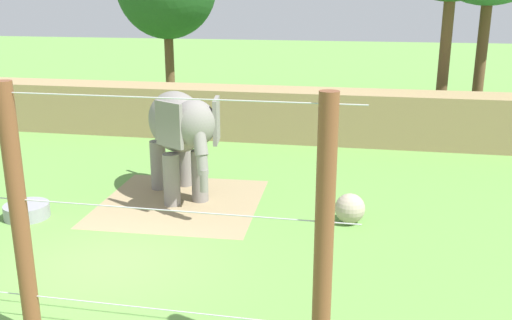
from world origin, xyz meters
name	(u,v)px	position (x,y,z in m)	size (l,w,h in m)	color
ground_plane	(111,261)	(0.00, 0.00, 0.00)	(120.00, 120.00, 0.00)	#609342
dirt_patch	(180,202)	(0.32, 3.58, 0.00)	(4.17, 4.29, 0.01)	#937F5B
embankment_wall	(233,112)	(0.00, 11.04, 0.96)	(36.00, 1.80, 1.92)	#997F56
elephant	(180,129)	(0.26, 3.94, 1.95)	(2.97, 3.54, 2.94)	gray
enrichment_ball	(350,208)	(4.82, 3.04, 0.37)	(0.73, 0.73, 0.73)	tan
cable_fence	(21,217)	(-0.02, -2.80, 2.09)	(10.17, 0.27, 4.17)	brown
water_tub	(27,211)	(-3.10, 1.84, 0.18)	(1.10, 1.10, 0.35)	gray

